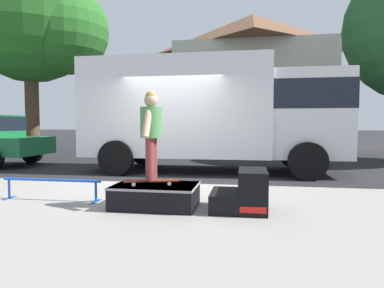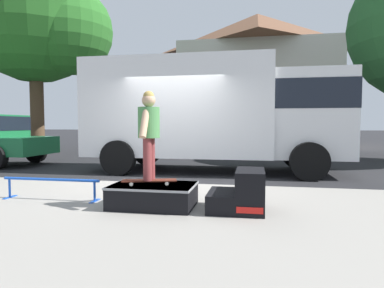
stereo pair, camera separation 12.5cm
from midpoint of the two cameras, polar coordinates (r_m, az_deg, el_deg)
ground_plane at (r=7.39m, az=-4.51°, el=-6.82°), size 140.00×140.00×0.00m
sidewalk_slab at (r=4.61m, az=-14.40°, el=-12.42°), size 50.00×5.00×0.12m
skate_box at (r=4.90m, az=-5.87°, el=-8.57°), size 1.20×0.82×0.32m
kicker_ramp at (r=4.70m, az=9.19°, el=-8.36°), size 0.76×0.76×0.57m
grind_rail at (r=5.73m, az=-22.39°, el=-6.20°), size 1.64×0.28×0.34m
skateboard at (r=4.85m, az=-6.58°, el=-6.25°), size 0.80×0.41×0.07m
skater_kid at (r=4.78m, az=-6.64°, el=2.76°), size 0.31×0.65×1.27m
box_truck at (r=9.28m, az=4.39°, el=5.80°), size 6.91×2.63×3.05m
street_tree_main at (r=16.33m, az=-24.07°, el=18.85°), size 6.20×5.63×8.73m
house_behind at (r=22.37m, az=11.17°, el=10.85°), size 9.54×8.22×8.40m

